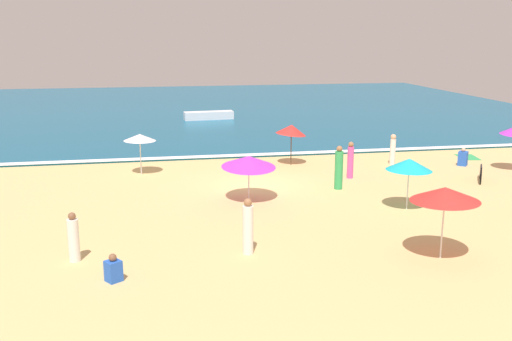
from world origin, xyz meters
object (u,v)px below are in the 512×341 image
parked_bicycle (481,173)px  beachgoer_8 (113,270)px  beachgoer_9 (248,227)px  small_boat_0 (209,115)px  beach_umbrella_7 (409,164)px  beachgoer_7 (339,169)px  beach_umbrella_0 (291,130)px  beachgoer_0 (393,149)px  beach_umbrella_2 (249,161)px  beachgoer_5 (350,161)px  beach_umbrella_3 (140,138)px  beachgoer_3 (74,239)px  beachgoer_1 (463,158)px  beach_umbrella_4 (445,194)px

parked_bicycle → beachgoer_8: size_ratio=1.98×
beachgoer_9 → small_boat_0: (1.78, 28.40, -0.44)m
beach_umbrella_7 → beachgoer_7: 3.88m
beach_umbrella_0 → beachgoer_0: size_ratio=1.37×
beachgoer_0 → small_boat_0: bearing=114.3°
beach_umbrella_2 → beachgoer_0: beach_umbrella_2 is taller
beach_umbrella_7 → beachgoer_5: size_ratio=1.28×
beach_umbrella_3 → beachgoer_3: (-1.91, -10.89, -1.11)m
beach_umbrella_2 → beachgoer_3: bearing=-139.0°
beachgoer_1 → beachgoer_3: 20.79m
beachgoer_9 → beachgoer_8: bearing=-161.4°
beachgoer_7 → beach_umbrella_0: bearing=100.0°
beach_umbrella_0 → beach_umbrella_4: size_ratio=0.77×
beach_umbrella_7 → beachgoer_1: (6.19, 6.66, -1.39)m
beachgoer_0 → beachgoer_7: (-4.35, -4.18, 0.11)m
beachgoer_1 → beachgoer_3: size_ratio=0.61×
beach_umbrella_4 → beachgoer_9: bearing=165.8°
small_boat_0 → beachgoer_5: bearing=-76.8°
beach_umbrella_2 → beach_umbrella_4: 8.68m
beachgoer_9 → beachgoer_0: bearing=49.0°
beach_umbrella_0 → beachgoer_9: bearing=-110.0°
beach_umbrella_0 → parked_bicycle: beach_umbrella_0 is taller
beachgoer_5 → beachgoer_9: beachgoer_9 is taller
beach_umbrella_3 → small_boat_0: (5.12, 17.15, -1.41)m
beach_umbrella_7 → beachgoer_0: beach_umbrella_7 is taller
beach_umbrella_0 → beachgoer_0: beach_umbrella_0 is taller
beach_umbrella_7 → beachgoer_5: (-0.48, 5.19, -0.95)m
beach_umbrella_4 → beach_umbrella_7: (1.17, 4.93, -0.24)m
beach_umbrella_0 → beachgoer_8: 15.79m
beach_umbrella_2 → beach_umbrella_7: 6.32m
beach_umbrella_7 → parked_bicycle: (5.30, 3.51, -1.41)m
small_boat_0 → beach_umbrella_4: bearing=-82.5°
parked_bicycle → beachgoer_1: size_ratio=1.69×
beachgoer_8 → beach_umbrella_3: bearing=86.9°
beach_umbrella_2 → beachgoer_8: (-5.07, -7.19, -1.30)m
parked_bicycle → beachgoer_1: (0.89, 3.15, 0.02)m
beach_umbrella_0 → beach_umbrella_3: 7.72m
beachgoer_3 → small_boat_0: (7.04, 28.04, -0.30)m
beachgoer_0 → beachgoer_9: beachgoer_9 is taller
beach_umbrella_3 → beachgoer_9: beach_umbrella_3 is taller
parked_bicycle → beachgoer_0: (-2.61, 4.06, 0.42)m
beach_umbrella_0 → beach_umbrella_2: beach_umbrella_0 is taller
beach_umbrella_3 → beachgoer_9: bearing=-73.4°
beachgoer_5 → beachgoer_7: bearing=-123.3°
beachgoer_0 → beachgoer_8: (-13.62, -12.41, -0.47)m
beach_umbrella_0 → beach_umbrella_2: size_ratio=0.85×
beach_umbrella_0 → small_boat_0: 16.72m
beach_umbrella_0 → beachgoer_1: (8.75, -1.81, -1.46)m
beachgoer_0 → beachgoer_1: 3.64m
beach_umbrella_0 → beachgoer_5: bearing=-57.6°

